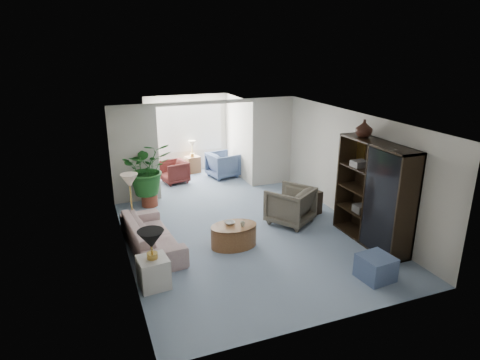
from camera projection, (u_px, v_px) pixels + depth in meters
name	position (u px, v px, depth m)	size (l,w,h in m)	color
floor	(250.00, 238.00, 8.79)	(6.00, 6.00, 0.00)	#818FAB
sunroom_floor	(198.00, 180.00, 12.42)	(2.60, 2.60, 0.00)	#818FAB
back_pier_left	(135.00, 155.00, 10.40)	(1.20, 0.12, 2.50)	beige
back_pier_right	(272.00, 142.00, 11.70)	(1.20, 0.12, 2.50)	beige
back_header	(206.00, 102.00, 10.67)	(2.60, 0.12, 0.10)	beige
window_pane	(187.00, 127.00, 12.93)	(2.20, 0.02, 1.50)	white
window_blinds	(187.00, 127.00, 12.90)	(2.20, 0.02, 1.50)	white
framed_picture	(357.00, 150.00, 9.01)	(0.04, 0.50, 0.40)	beige
sofa	(152.00, 235.00, 8.22)	(2.11, 0.82, 0.61)	beige
end_table	(154.00, 272.00, 6.97)	(0.48, 0.48, 0.53)	silver
table_lamp	(151.00, 239.00, 6.78)	(0.44, 0.44, 0.30)	black
floor_lamp	(129.00, 181.00, 8.46)	(0.36, 0.36, 0.28)	#F8E1C5
coffee_table	(234.00, 236.00, 8.38)	(0.95, 0.95, 0.45)	brown
coffee_bowl	(230.00, 223.00, 8.37)	(0.20, 0.20, 0.05)	silver
coffee_cup	(243.00, 224.00, 8.26)	(0.10, 0.10, 0.09)	#B5B39E
wingback_chair	(290.00, 205.00, 9.40)	(0.90, 0.93, 0.84)	#605A4C
side_table_dark	(310.00, 202.00, 9.95)	(0.47, 0.37, 0.56)	black
entertainment_cabinet	(374.00, 194.00, 8.30)	(0.51, 1.90, 2.11)	black
cabinet_urn	(364.00, 128.00, 8.35)	(0.34, 0.34, 0.35)	#331911
ottoman	(376.00, 268.00, 7.22)	(0.54, 0.54, 0.43)	slate
plant_pot	(150.00, 200.00, 10.46)	(0.40, 0.40, 0.32)	brown
house_plant	(147.00, 168.00, 10.20)	(1.20, 1.04, 1.33)	#1F5A20
sunroom_chair_blue	(223.00, 165.00, 12.63)	(0.81, 0.83, 0.76)	slate
sunroom_chair_maroon	(174.00, 172.00, 12.13)	(0.69, 0.71, 0.65)	#56221D
sunroom_table	(193.00, 165.00, 13.07)	(0.43, 0.33, 0.52)	brown
shelf_clutter	(372.00, 193.00, 8.26)	(0.30, 1.17, 1.06)	#53504E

